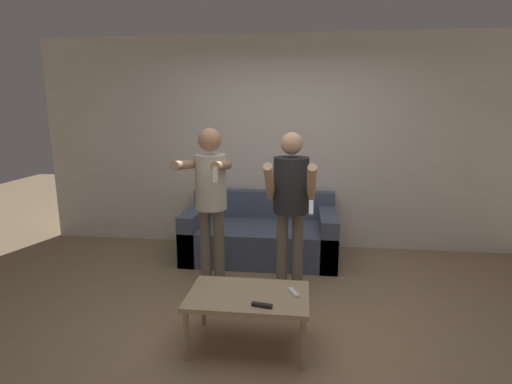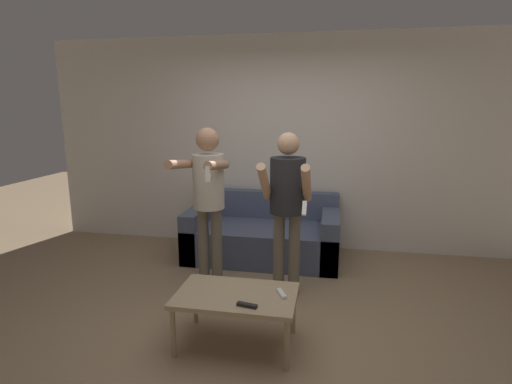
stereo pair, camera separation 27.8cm
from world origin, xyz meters
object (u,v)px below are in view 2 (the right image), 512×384
object	(u,v)px
couch	(263,236)
person_standing_right	(287,196)
remote_far	(281,294)
person_standing_left	(208,191)
remote_near	(247,305)
coffee_table	(236,299)

from	to	relation	value
couch	person_standing_right	distance (m)	1.26
person_standing_right	couch	bearing A→B (deg)	112.26
remote_far	person_standing_left	bearing A→B (deg)	133.32
person_standing_left	remote_near	world-z (taller)	person_standing_left
couch	coffee_table	xyz separation A→B (m)	(0.11, -1.89, 0.12)
person_standing_right	coffee_table	size ratio (longest dim) A/B	1.74
person_standing_right	coffee_table	distance (m)	1.15
couch	remote_far	size ratio (longest dim) A/B	11.97
couch	coffee_table	size ratio (longest dim) A/B	1.98
couch	person_standing_right	size ratio (longest dim) A/B	1.14
couch	person_standing_left	distance (m)	1.28
remote_near	remote_far	size ratio (longest dim) A/B	1.02
person_standing_left	coffee_table	distance (m)	1.23
person_standing_left	person_standing_right	world-z (taller)	person_standing_left
person_standing_left	person_standing_right	bearing A→B (deg)	0.63
coffee_table	remote_far	bearing A→B (deg)	6.20
person_standing_left	remote_near	xyz separation A→B (m)	(0.62, -1.12, -0.58)
coffee_table	remote_far	distance (m)	0.35
person_standing_right	coffee_table	xyz separation A→B (m)	(-0.28, -0.94, -0.61)
person_standing_left	remote_near	distance (m)	1.40
person_standing_left	person_standing_right	distance (m)	0.78
couch	remote_far	xyz separation A→B (m)	(0.45, -1.85, 0.18)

